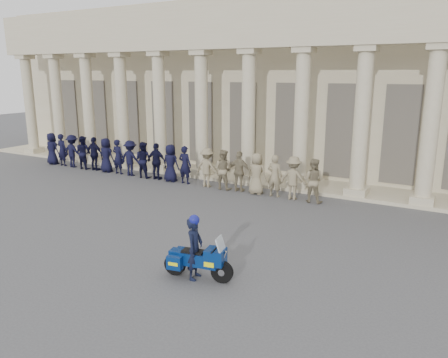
# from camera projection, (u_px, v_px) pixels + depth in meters

# --- Properties ---
(ground) EXTENTS (90.00, 90.00, 0.00)m
(ground) POSITION_uv_depth(u_px,v_px,m) (172.00, 242.00, 13.85)
(ground) COLOR #464649
(ground) RESTS_ON ground
(building) EXTENTS (40.00, 12.50, 9.00)m
(building) POSITION_uv_depth(u_px,v_px,m) (320.00, 85.00, 25.25)
(building) COLOR #BCAF8D
(building) RESTS_ON ground
(officer_rank) EXTENTS (16.62, 0.70, 1.84)m
(officer_rank) POSITION_uv_depth(u_px,v_px,m) (161.00, 162.00, 21.62)
(officer_rank) COLOR black
(officer_rank) RESTS_ON ground
(motorcycle) EXTENTS (1.91, 0.89, 1.23)m
(motorcycle) POSITION_uv_depth(u_px,v_px,m) (199.00, 260.00, 11.28)
(motorcycle) COLOR black
(motorcycle) RESTS_ON ground
(rider) EXTENTS (0.49, 0.66, 1.74)m
(rider) POSITION_uv_depth(u_px,v_px,m) (195.00, 247.00, 11.23)
(rider) COLOR black
(rider) RESTS_ON ground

